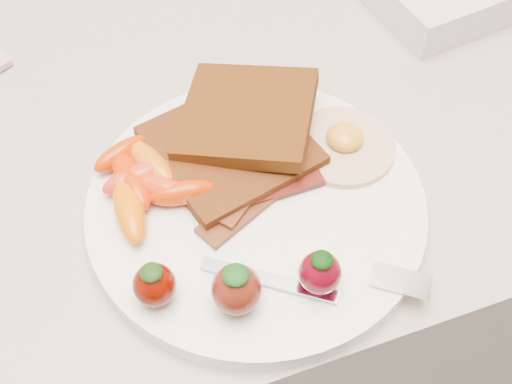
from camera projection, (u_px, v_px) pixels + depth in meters
name	position (u px, v px, depth m)	size (l,w,h in m)	color
counter	(201.00, 306.00, 0.97)	(2.00, 0.60, 0.90)	gray
plate	(256.00, 206.00, 0.51)	(0.27, 0.27, 0.02)	white
toast_lower	(230.00, 147.00, 0.53)	(0.12, 0.12, 0.01)	#311908
toast_upper	(247.00, 115.00, 0.53)	(0.11, 0.11, 0.01)	#341908
fried_egg	(344.00, 144.00, 0.54)	(0.09, 0.09, 0.02)	white
bacon_strips	(255.00, 191.00, 0.51)	(0.11, 0.09, 0.01)	black
baby_carrots	(144.00, 182.00, 0.51)	(0.09, 0.11, 0.02)	red
strawberries	(237.00, 283.00, 0.44)	(0.14, 0.06, 0.04)	#510800
fork	(329.00, 280.00, 0.46)	(0.16, 0.09, 0.00)	silver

